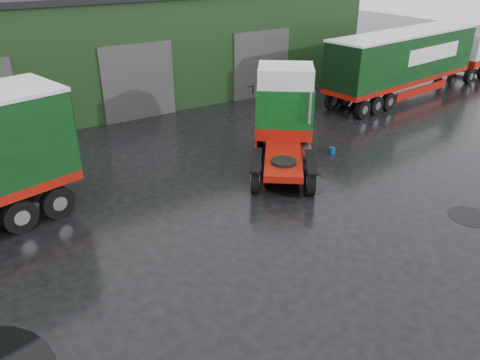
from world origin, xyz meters
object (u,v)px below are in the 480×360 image
Objects in this scene: wash_bucket at (332,150)px; tree_back_b at (154,9)px; warehouse at (100,43)px; hero_tractor at (284,123)px; lorry_right at (402,65)px.

tree_back_b reaches higher than wash_bucket.
warehouse is at bearing -128.66° from tree_back_b.
warehouse reaches higher than hero_tractor.
tree_back_b reaches higher than lorry_right.
warehouse is 16.61m from wash_bucket.
lorry_right reaches higher than hero_tractor.
hero_tractor is 22.65× the size of wash_bucket.
tree_back_b is (-7.00, 21.00, 1.73)m from lorry_right.
hero_tractor is at bearing -76.96° from lorry_right.
hero_tractor is 26.14m from tree_back_b.
lorry_right is at bearing -71.57° from tree_back_b.
lorry_right is 22.20m from tree_back_b.
lorry_right is at bearing 57.01° from hero_tractor.
wash_bucket is at bearing -72.07° from lorry_right.
lorry_right is at bearing -36.25° from warehouse.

